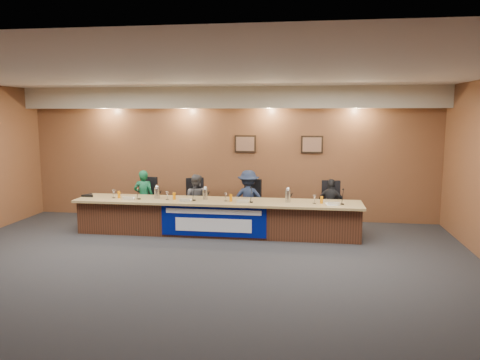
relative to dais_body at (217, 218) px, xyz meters
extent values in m
plane|color=black|center=(0.00, -2.40, -0.35)|extent=(10.00, 10.00, 0.00)
cube|color=silver|center=(0.00, -2.40, 2.85)|extent=(10.00, 8.00, 0.04)
cube|color=brown|center=(0.00, 1.60, 1.25)|extent=(10.00, 0.04, 3.20)
cube|color=beige|center=(0.00, 1.35, 2.60)|extent=(10.00, 0.50, 0.50)
cube|color=#442416|center=(0.00, 0.00, 0.00)|extent=(6.00, 0.80, 0.70)
cube|color=#967C4D|center=(0.00, -0.05, 0.38)|extent=(6.10, 0.95, 0.05)
cube|color=#000C6B|center=(0.00, -0.41, 0.03)|extent=(2.20, 0.02, 0.65)
cube|color=silver|center=(0.00, -0.43, 0.23)|extent=(2.00, 0.01, 0.10)
cube|color=silver|center=(0.00, -0.43, -0.05)|extent=(1.60, 0.01, 0.28)
cube|color=black|center=(0.40, 1.57, 1.50)|extent=(0.52, 0.04, 0.42)
cube|color=black|center=(2.00, 1.57, 1.50)|extent=(0.52, 0.04, 0.42)
imported|color=#0F5230|center=(-1.89, 0.71, 0.29)|extent=(0.50, 0.36, 1.28)
imported|color=#49494E|center=(-0.64, 0.71, 0.25)|extent=(0.64, 0.54, 1.20)
imported|color=#18213A|center=(0.59, 0.71, 0.31)|extent=(0.88, 0.55, 1.31)
imported|color=black|center=(2.44, 0.71, 0.23)|extent=(0.73, 0.49, 1.15)
cube|color=black|center=(-1.89, 0.81, 0.13)|extent=(0.54, 0.54, 0.08)
cube|color=black|center=(-0.64, 0.81, 0.13)|extent=(0.63, 0.63, 0.08)
cube|color=black|center=(0.59, 0.81, 0.13)|extent=(0.60, 0.60, 0.08)
cube|color=black|center=(2.44, 0.81, 0.13)|extent=(0.48, 0.48, 0.08)
cube|color=white|center=(-1.89, -0.28, 0.45)|extent=(0.24, 0.08, 0.10)
cylinder|color=black|center=(-1.68, -0.17, 0.41)|extent=(0.07, 0.07, 0.02)
cylinder|color=orange|center=(-2.16, -0.09, 0.47)|extent=(0.06, 0.06, 0.15)
cylinder|color=silver|center=(-2.28, -0.09, 0.49)|extent=(0.08, 0.08, 0.18)
cube|color=white|center=(-0.62, -0.32, 0.45)|extent=(0.24, 0.08, 0.10)
cylinder|color=black|center=(-0.47, -0.14, 0.41)|extent=(0.07, 0.07, 0.02)
cylinder|color=orange|center=(-0.92, -0.09, 0.47)|extent=(0.06, 0.06, 0.15)
cylinder|color=silver|center=(-1.06, -0.13, 0.49)|extent=(0.08, 0.08, 0.18)
cube|color=white|center=(0.59, -0.27, 0.45)|extent=(0.24, 0.08, 0.10)
cylinder|color=black|center=(0.76, -0.19, 0.41)|extent=(0.07, 0.07, 0.02)
cylinder|color=orange|center=(0.32, -0.13, 0.47)|extent=(0.06, 0.06, 0.15)
cylinder|color=silver|center=(0.21, -0.12, 0.49)|extent=(0.08, 0.08, 0.18)
cube|color=white|center=(2.44, -0.27, 0.45)|extent=(0.24, 0.08, 0.10)
cylinder|color=black|center=(2.62, -0.14, 0.41)|extent=(0.07, 0.07, 0.02)
cylinder|color=orange|center=(2.20, -0.09, 0.47)|extent=(0.06, 0.06, 0.15)
cylinder|color=silver|center=(2.06, -0.12, 0.49)|extent=(0.08, 0.08, 0.18)
cylinder|color=silver|center=(-1.32, -0.01, 0.51)|extent=(0.12, 0.12, 0.23)
cylinder|color=silver|center=(-0.26, 0.01, 0.52)|extent=(0.11, 0.11, 0.23)
cylinder|color=silver|center=(1.51, -0.05, 0.53)|extent=(0.11, 0.11, 0.26)
cylinder|color=black|center=(-2.91, 0.00, 0.43)|extent=(0.32, 0.32, 0.05)
cube|color=white|center=(2.40, -0.14, 0.40)|extent=(0.26, 0.33, 0.01)
camera|label=1|loc=(1.89, -9.66, 2.24)|focal=35.00mm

